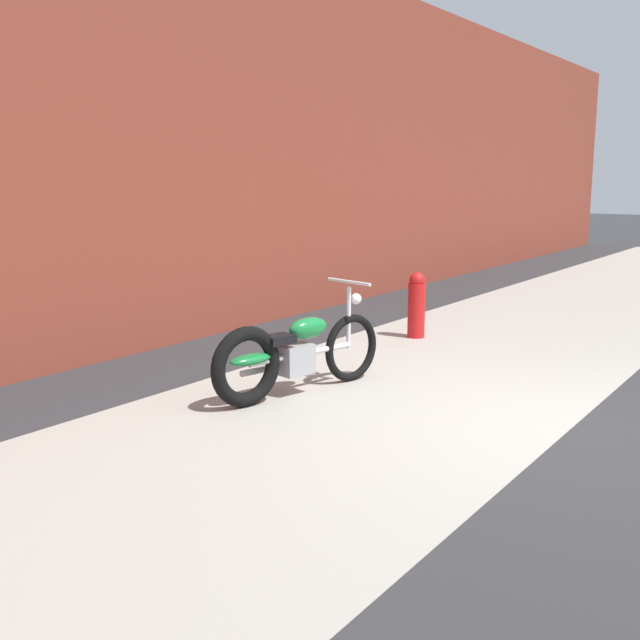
% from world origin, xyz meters
% --- Properties ---
extents(ground_plane, '(80.00, 80.00, 0.00)m').
position_xyz_m(ground_plane, '(0.00, 0.00, 0.00)').
color(ground_plane, '#2D2D30').
extents(sidewalk_slab, '(36.00, 3.50, 0.01)m').
position_xyz_m(sidewalk_slab, '(0.00, 1.75, 0.00)').
color(sidewalk_slab, '#9E998E').
rests_on(sidewalk_slab, ground).
extents(brick_building_wall, '(36.00, 0.50, 5.11)m').
position_xyz_m(brick_building_wall, '(0.00, 5.20, 2.55)').
color(brick_building_wall, brown).
rests_on(brick_building_wall, ground).
extents(motorcycle_green, '(1.98, 0.73, 1.03)m').
position_xyz_m(motorcycle_green, '(-0.54, 2.45, 0.40)').
color(motorcycle_green, black).
rests_on(motorcycle_green, ground).
extents(fire_hydrant, '(0.22, 0.22, 0.84)m').
position_xyz_m(fire_hydrant, '(2.49, 2.73, 0.42)').
color(fire_hydrant, red).
rests_on(fire_hydrant, ground).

